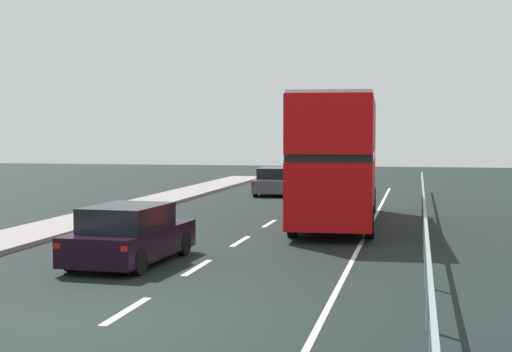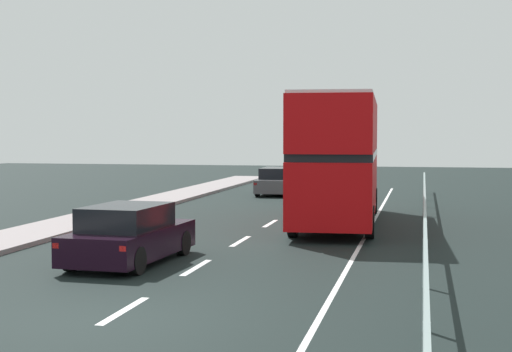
{
  "view_description": "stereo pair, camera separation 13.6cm",
  "coord_description": "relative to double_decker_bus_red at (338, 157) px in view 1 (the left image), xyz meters",
  "views": [
    {
      "loc": [
        5.09,
        -12.25,
        3.2
      ],
      "look_at": [
        0.54,
        9.21,
        1.95
      ],
      "focal_mm": 53.83,
      "sensor_mm": 36.0,
      "label": 1
    },
    {
      "loc": [
        5.22,
        -12.22,
        3.2
      ],
      "look_at": [
        0.54,
        9.21,
        1.95
      ],
      "focal_mm": 53.83,
      "sensor_mm": 36.0,
      "label": 2
    }
  ],
  "objects": [
    {
      "name": "ground_plane",
      "position": [
        -2.34,
        -14.4,
        -2.41
      ],
      "size": [
        74.27,
        120.0,
        0.1
      ],
      "primitive_type": "cube",
      "color": "black"
    },
    {
      "name": "lane_paint_markings",
      "position": [
        -0.2,
        -6.06,
        -2.35
      ],
      "size": [
        3.65,
        46.0,
        0.01
      ],
      "color": "silver",
      "rests_on": "ground"
    },
    {
      "name": "bridge_side_railing",
      "position": [
        2.94,
        -5.4,
        -1.51
      ],
      "size": [
        0.1,
        42.0,
        1.05
      ],
      "color": "gray",
      "rests_on": "ground"
    },
    {
      "name": "double_decker_bus_red",
      "position": [
        0.0,
        0.0,
        0.0
      ],
      "size": [
        3.0,
        10.39,
        4.41
      ],
      "rotation": [
        0.0,
        0.0,
        0.05
      ],
      "color": "#C1090C",
      "rests_on": "ground"
    },
    {
      "name": "hatchback_car_near",
      "position": [
        -4.12,
        -9.12,
        -1.67
      ],
      "size": [
        2.05,
        4.38,
        1.44
      ],
      "rotation": [
        0.0,
        0.0,
        -0.06
      ],
      "color": "black",
      "rests_on": "ground"
    },
    {
      "name": "sedan_car_ahead",
      "position": [
        -4.41,
        12.14,
        -1.69
      ],
      "size": [
        1.94,
        4.6,
        1.39
      ],
      "rotation": [
        0.0,
        0.0,
        0.03
      ],
      "color": "#4B4C50",
      "rests_on": "ground"
    }
  ]
}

